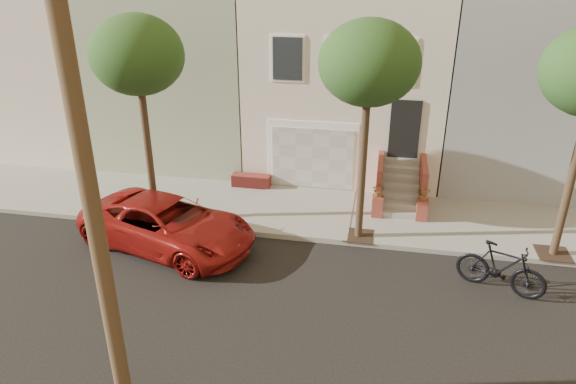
# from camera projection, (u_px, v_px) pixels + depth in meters

# --- Properties ---
(ground) EXTENTS (90.00, 90.00, 0.00)m
(ground) POSITION_uv_depth(u_px,v_px,m) (305.00, 316.00, 12.37)
(ground) COLOR black
(ground) RESTS_ON ground
(sidewalk) EXTENTS (40.00, 3.70, 0.15)m
(sidewalk) POSITION_uv_depth(u_px,v_px,m) (331.00, 214.00, 17.13)
(sidewalk) COLOR gray
(sidewalk) RESTS_ON ground
(house_row) EXTENTS (33.10, 11.70, 7.00)m
(house_row) POSITION_uv_depth(u_px,v_px,m) (350.00, 71.00, 20.87)
(house_row) COLOR beige
(house_row) RESTS_ON sidewalk
(tree_left) EXTENTS (2.70, 2.57, 6.30)m
(tree_left) POSITION_uv_depth(u_px,v_px,m) (137.00, 56.00, 14.63)
(tree_left) COLOR #2D2116
(tree_left) RESTS_ON sidewalk
(tree_mid) EXTENTS (2.70, 2.57, 6.30)m
(tree_mid) POSITION_uv_depth(u_px,v_px,m) (369.00, 65.00, 13.52)
(tree_mid) COLOR #2D2116
(tree_mid) RESTS_ON sidewalk
(pickup_truck) EXTENTS (5.76, 3.83, 1.47)m
(pickup_truck) POSITION_uv_depth(u_px,v_px,m) (168.00, 224.00, 15.05)
(pickup_truck) COLOR maroon
(pickup_truck) RESTS_ON ground
(motorcycle) EXTENTS (2.29, 1.40, 1.33)m
(motorcycle) POSITION_uv_depth(u_px,v_px,m) (501.00, 268.00, 13.06)
(motorcycle) COLOR black
(motorcycle) RESTS_ON ground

